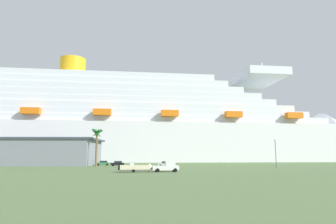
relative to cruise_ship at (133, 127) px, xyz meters
name	(u,v)px	position (x,y,z in m)	size (l,w,h in m)	color
ground_plane	(154,164)	(10.25, -37.06, -17.71)	(600.00, 600.00, 0.00)	#567042
cruise_ship	(133,127)	(0.00, 0.00, 0.00)	(263.72, 50.37, 60.78)	white
terminal_building	(4,152)	(-41.35, -47.00, -13.15)	(65.39, 25.37, 9.07)	gray
pickup_truck	(167,167)	(12.14, -88.92, -16.67)	(5.77, 2.73, 2.20)	white
small_boat_on_trailer	(138,168)	(6.14, -89.53, -16.75)	(8.55, 2.54, 2.15)	#595960
palm_tree	(97,136)	(-7.96, -59.24, -8.42)	(3.49, 3.69, 11.67)	brown
street_lamp	(275,149)	(43.06, -72.94, -12.57)	(0.56, 0.56, 7.88)	slate
parked_car_white_van	(57,163)	(-21.30, -53.63, -16.88)	(4.58, 2.69, 1.58)	white
parked_car_black_coupe	(118,163)	(-1.76, -55.07, -16.88)	(4.33, 2.21, 1.58)	black
parked_car_silver_sedan	(166,164)	(13.52, -61.13, -16.87)	(4.81, 2.39, 1.58)	silver
parked_car_green_wagon	(103,163)	(-7.28, -49.94, -16.88)	(4.63, 2.58, 1.58)	#2D723F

